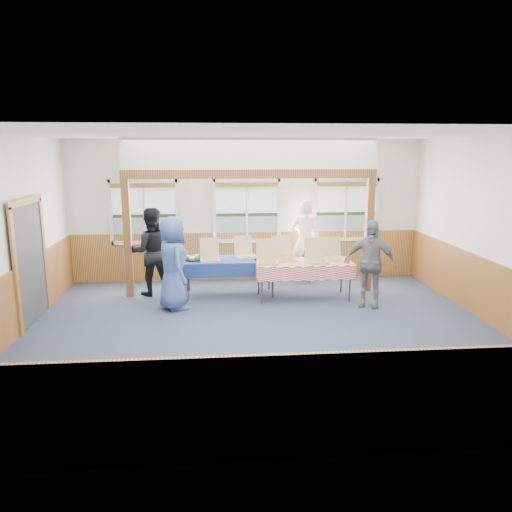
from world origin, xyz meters
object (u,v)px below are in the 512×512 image
Objects in this scene: table_left at (230,262)px; person_grey at (370,263)px; table_right at (304,264)px; woman_white at (305,241)px; man_blue at (173,263)px; woman_black at (151,252)px.

person_grey is (2.65, -1.00, 0.14)m from table_left.
table_left is at bearing 148.03° from table_right.
person_grey is at bearing 135.36° from woman_white.
man_blue is at bearing 172.37° from table_right.
person_grey is at bearing -13.29° from table_left.
table_left is at bearing 164.13° from woman_black.
man_blue reaches higher than person_grey.
woman_black is at bearing 8.16° from man_blue.
person_grey reaches higher than table_right.
person_grey is (0.90, -1.87, -0.10)m from woman_white.
table_left is 1.06× the size of woman_white.
woman_black is (-1.61, 0.16, 0.21)m from table_left.
woman_white is 3.43m from woman_black.
woman_white reaches higher than man_blue.
woman_black is at bearing -178.28° from table_left.
table_left is 1.96m from woman_white.
table_left is 1.13× the size of man_blue.
woman_black is (-3.09, 0.53, 0.21)m from table_right.
man_blue reaches higher than table_right.
table_right is 1.33m from person_grey.
table_right is 1.16× the size of woman_black.
table_left is at bearing 46.19° from woman_white.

